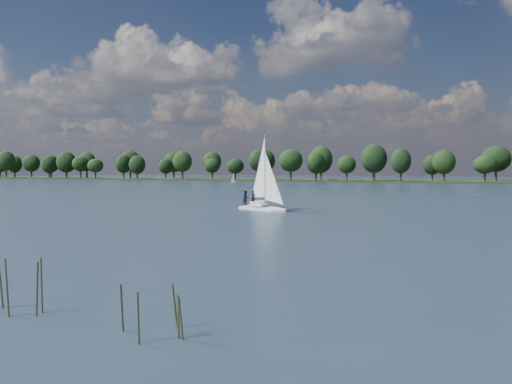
% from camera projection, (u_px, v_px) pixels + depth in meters
% --- Properties ---
extents(ground, '(700.00, 700.00, 0.00)m').
position_uv_depth(ground, '(361.00, 193.00, 126.14)').
color(ground, '#233342').
rests_on(ground, ground).
extents(far_shore, '(660.00, 40.00, 1.50)m').
position_uv_depth(far_shore, '(449.00, 183.00, 224.74)').
color(far_shore, black).
rests_on(far_shore, ground).
extents(sailboat, '(7.64, 5.00, 9.81)m').
position_uv_depth(sailboat, '(261.00, 188.00, 70.91)').
color(sailboat, white).
rests_on(sailboat, ground).
extents(dinghy_pink, '(2.47, 1.17, 3.81)m').
position_uv_depth(dinghy_pink, '(234.00, 180.00, 232.23)').
color(dinghy_pink, white).
rests_on(dinghy_pink, ground).
extents(pontoon, '(4.12, 2.25, 0.50)m').
position_uv_depth(pontoon, '(77.00, 179.00, 297.77)').
color(pontoon, slate).
rests_on(pontoon, ground).
extents(treeline, '(562.55, 73.71, 17.90)m').
position_uv_depth(treeline, '(422.00, 162.00, 225.48)').
color(treeline, black).
rests_on(treeline, ground).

